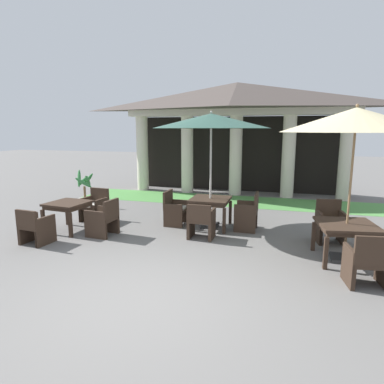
% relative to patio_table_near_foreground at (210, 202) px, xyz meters
% --- Properties ---
extents(ground_plane, '(60.00, 60.00, 0.00)m').
position_rel_patio_table_near_foreground_xyz_m(ground_plane, '(-0.09, -3.82, -0.65)').
color(ground_plane, slate).
extents(background_pavilion, '(8.81, 2.45, 4.11)m').
position_rel_patio_table_near_foreground_xyz_m(background_pavilion, '(-0.09, 4.68, 2.43)').
color(background_pavilion, beige).
rests_on(background_pavilion, ground).
extents(lawn_strip, '(10.61, 1.94, 0.01)m').
position_rel_patio_table_near_foreground_xyz_m(lawn_strip, '(-0.09, 3.32, -0.64)').
color(lawn_strip, '#519347').
rests_on(lawn_strip, ground).
extents(patio_table_near_foreground, '(0.95, 0.95, 0.75)m').
position_rel_patio_table_near_foreground_xyz_m(patio_table_near_foreground, '(0.00, 0.00, 0.00)').
color(patio_table_near_foreground, '#38281E').
rests_on(patio_table_near_foreground, ground).
extents(patio_umbrella_near_foreground, '(2.82, 2.82, 2.88)m').
position_rel_patio_table_near_foreground_xyz_m(patio_umbrella_near_foreground, '(0.00, 0.00, 1.97)').
color(patio_umbrella_near_foreground, '#2D2D2D').
rests_on(patio_umbrella_near_foreground, ground).
extents(patio_chair_near_foreground_east, '(0.53, 0.55, 0.94)m').
position_rel_patio_table_near_foreground_xyz_m(patio_chair_near_foreground_east, '(0.94, 0.00, -0.22)').
color(patio_chair_near_foreground_east, '#38281E').
rests_on(patio_chair_near_foreground_east, ground).
extents(patio_chair_near_foreground_west, '(0.51, 0.62, 0.88)m').
position_rel_patio_table_near_foreground_xyz_m(patio_chair_near_foreground_west, '(-0.94, -0.00, -0.25)').
color(patio_chair_near_foreground_west, '#38281E').
rests_on(patio_chair_near_foreground_west, ground).
extents(patio_chair_near_foreground_south, '(0.56, 0.50, 0.82)m').
position_rel_patio_table_near_foreground_xyz_m(patio_chair_near_foreground_south, '(0.00, -0.93, -0.24)').
color(patio_chair_near_foreground_south, '#38281E').
rests_on(patio_chair_near_foreground_south, ground).
extents(patio_table_mid_left, '(0.96, 0.96, 0.71)m').
position_rel_patio_table_near_foreground_xyz_m(patio_table_mid_left, '(-3.23, -1.26, -0.04)').
color(patio_table_mid_left, '#38281E').
rests_on(patio_table_mid_left, ground).
extents(patio_chair_mid_left_north, '(0.65, 0.64, 0.86)m').
position_rel_patio_table_near_foreground_xyz_m(patio_chair_mid_left_north, '(-3.14, -0.25, -0.25)').
color(patio_chair_mid_left_north, '#38281E').
rests_on(patio_chair_mid_left_north, ground).
extents(patio_chair_mid_left_south, '(0.60, 0.60, 0.79)m').
position_rel_patio_table_near_foreground_xyz_m(patio_chair_mid_left_south, '(-3.33, -2.26, -0.27)').
color(patio_chair_mid_left_south, '#38281E').
rests_on(patio_chair_mid_left_south, ground).
extents(patio_chair_mid_left_east, '(0.64, 0.61, 0.87)m').
position_rel_patio_table_near_foreground_xyz_m(patio_chair_mid_left_east, '(-2.22, -1.36, -0.25)').
color(patio_chair_mid_left_east, '#38281E').
rests_on(patio_chair_mid_left_east, ground).
extents(patio_table_mid_right, '(1.16, 1.16, 0.72)m').
position_rel_patio_table_near_foreground_xyz_m(patio_table_mid_right, '(2.94, -1.43, -0.02)').
color(patio_table_mid_right, '#38281E').
rests_on(patio_table_mid_right, ground).
extents(patio_umbrella_mid_right, '(2.62, 2.62, 2.88)m').
position_rel_patio_table_near_foreground_xyz_m(patio_umbrella_mid_right, '(2.94, -1.43, 1.94)').
color(patio_umbrella_mid_right, '#2D2D2D').
rests_on(patio_umbrella_mid_right, ground).
extents(patio_chair_mid_right_north, '(0.63, 0.61, 0.92)m').
position_rel_patio_table_near_foreground_xyz_m(patio_chair_mid_right_north, '(2.77, -0.38, -0.22)').
color(patio_chair_mid_right_north, '#38281E').
rests_on(patio_chair_mid_right_north, ground).
extents(patio_chair_mid_right_south, '(0.67, 0.61, 0.88)m').
position_rel_patio_table_near_foreground_xyz_m(patio_chair_mid_right_south, '(3.10, -2.49, -0.25)').
color(patio_chair_mid_right_south, '#38281E').
rests_on(patio_chair_mid_right_south, ground).
extents(potted_palm_left_edge, '(0.65, 0.66, 1.21)m').
position_rel_patio_table_near_foreground_xyz_m(potted_palm_left_edge, '(-4.31, 1.05, -0.27)').
color(potted_palm_left_edge, '#B2AD9E').
rests_on(potted_palm_left_edge, ground).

